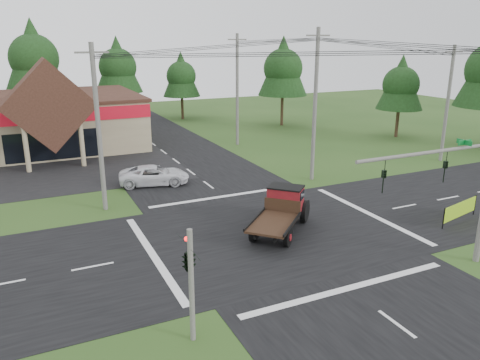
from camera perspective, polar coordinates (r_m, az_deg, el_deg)
ground at (r=27.11m, az=3.94°, el=-6.38°), size 120.00×120.00×0.00m
road_ns at (r=27.11m, az=3.94°, el=-6.36°), size 12.00×120.00×0.02m
road_ew at (r=27.11m, az=3.94°, el=-6.36°), size 120.00×12.00×0.02m
parking_apron at (r=42.11m, az=-26.68°, el=0.35°), size 28.00×14.00×0.02m
traffic_signal_mast at (r=23.82m, az=25.65°, el=-0.06°), size 8.12×0.24×7.00m
traffic_signal_corner at (r=16.75m, az=-6.29°, el=-8.54°), size 0.53×2.48×4.40m
utility_pole_nw at (r=30.47m, az=-16.87°, el=6.13°), size 2.00×0.30×10.50m
utility_pole_ne at (r=36.27m, az=9.13°, el=9.06°), size 2.00×0.30×11.50m
utility_pole_far at (r=45.67m, az=23.98°, el=8.58°), size 2.00×0.30×10.20m
utility_pole_n at (r=48.42m, az=-0.34°, el=11.00°), size 2.00×0.30×11.20m
tree_row_c at (r=62.77m, az=-23.85°, el=13.68°), size 7.28×7.28×13.13m
tree_row_d at (r=64.95m, az=-14.70°, el=13.41°), size 6.16×6.16×11.11m
tree_row_e at (r=65.11m, az=-7.18°, el=12.63°), size 5.04×5.04×9.09m
tree_side_ne at (r=60.00m, az=5.28°, el=13.63°), size 6.16×6.16×11.11m
tree_side_e_near at (r=55.33m, az=19.04°, el=11.14°), size 5.04×5.04×9.09m
antique_flatbed_truck at (r=26.73m, az=4.87°, el=-3.91°), size 5.80×5.71×2.46m
roadside_banner at (r=31.29m, az=25.21°, el=-3.51°), size 3.75×0.98×1.31m
white_pickup at (r=36.15m, az=-10.41°, el=0.59°), size 5.67×3.65×1.45m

